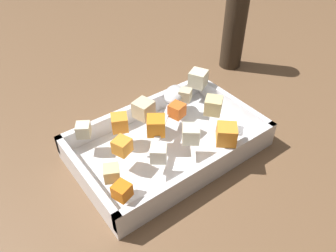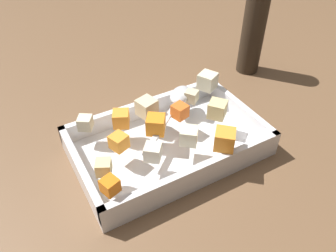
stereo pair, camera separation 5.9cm
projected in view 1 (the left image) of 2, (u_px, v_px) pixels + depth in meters
The scene contains 18 objects.
ground_plane at pixel (157, 153), 0.63m from camera, with size 4.00×4.00×0.00m, color brown.
baking_dish at pixel (168, 145), 0.62m from camera, with size 0.34×0.21×0.05m.
carrot_chunk_mid_right at pixel (122, 146), 0.55m from camera, with size 0.03×0.03×0.03m, color orange.
carrot_chunk_heap_side at pixel (120, 123), 0.59m from camera, with size 0.03×0.03×0.03m, color orange.
carrot_chunk_near_spoon at pixel (156, 126), 0.58m from camera, with size 0.03×0.03×0.03m, color orange.
carrot_chunk_corner_se at pixel (177, 110), 0.62m from camera, with size 0.03×0.03×0.03m, color orange.
carrot_chunk_front_center at pixel (122, 191), 0.48m from camera, with size 0.02×0.02×0.02m, color orange.
carrot_chunk_mid_left at pixel (227, 134), 0.57m from camera, with size 0.03×0.03×0.03m, color orange.
potato_chunk_far_right at pixel (198, 79), 0.70m from camera, with size 0.03×0.03×0.03m, color beige.
potato_chunk_corner_ne at pixel (143, 109), 0.62m from camera, with size 0.03×0.03×0.03m, color beige.
potato_chunk_heap_top at pixel (112, 173), 0.51m from camera, with size 0.02×0.02×0.02m, color #E0CC89.
potato_chunk_back_center at pixel (185, 95), 0.67m from camera, with size 0.02×0.02×0.02m, color beige.
potato_chunk_under_handle at pixel (213, 106), 0.63m from camera, with size 0.03×0.03×0.03m, color #E0CC89.
potato_chunk_corner_sw at pixel (191, 134), 0.57m from camera, with size 0.03×0.03×0.03m, color beige.
potato_chunk_center at pixel (83, 130), 0.58m from camera, with size 0.02×0.02×0.02m, color beige.
parsnip_chunk_rim_edge at pixel (159, 153), 0.54m from camera, with size 0.03×0.03×0.03m, color silver.
serving_spoon at pixel (173, 98), 0.66m from camera, with size 0.17×0.15×0.02m.
pepper_mill at pixel (235, 26), 0.81m from camera, with size 0.05×0.05×0.23m.
Camera 1 is at (0.25, 0.37, 0.44)m, focal length 35.82 mm.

